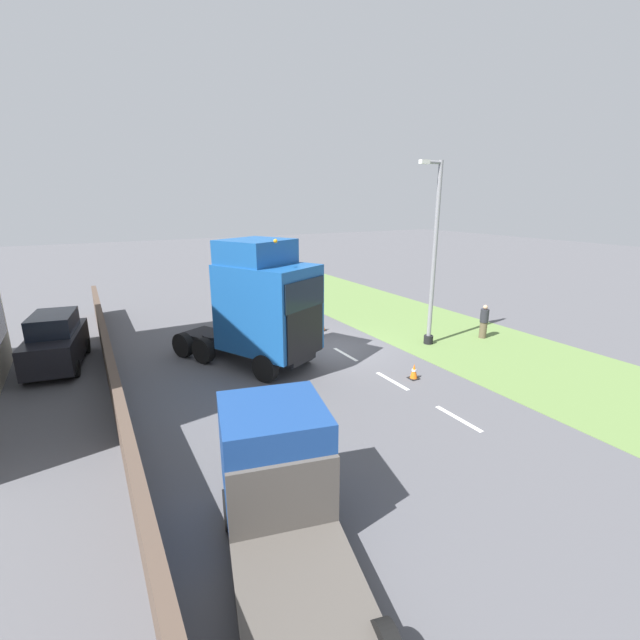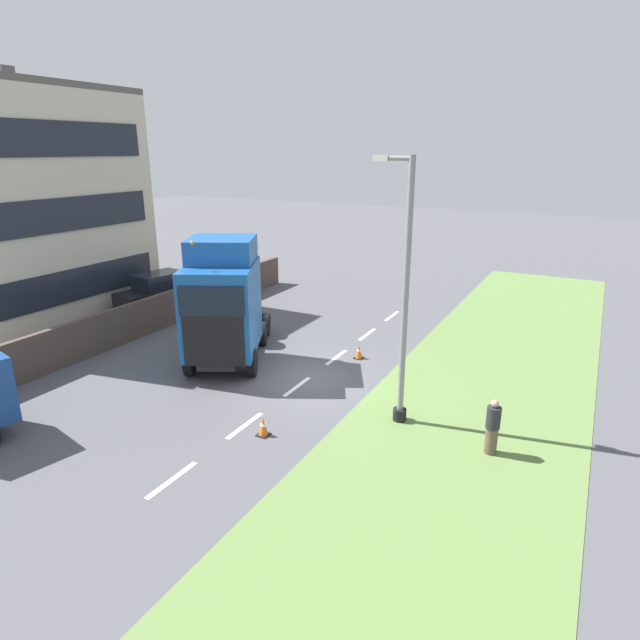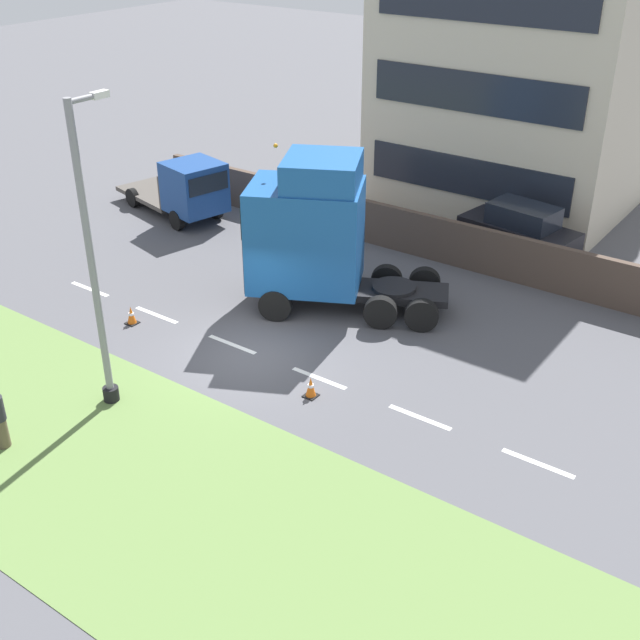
{
  "view_description": "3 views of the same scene",
  "coord_description": "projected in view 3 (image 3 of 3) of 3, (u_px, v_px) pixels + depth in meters",
  "views": [
    {
      "loc": [
        9.34,
        15.47,
        6.39
      ],
      "look_at": [
        0.52,
        -0.42,
        1.28
      ],
      "focal_mm": 24.0,
      "sensor_mm": 36.0,
      "label": 1
    },
    {
      "loc": [
        -8.9,
        15.98,
        8.12
      ],
      "look_at": [
        0.41,
        -1.63,
        1.73
      ],
      "focal_mm": 30.0,
      "sensor_mm": 36.0,
      "label": 2
    },
    {
      "loc": [
        -15.26,
        -13.29,
        12.07
      ],
      "look_at": [
        1.11,
        -1.53,
        1.11
      ],
      "focal_mm": 45.0,
      "sensor_mm": 36.0,
      "label": 3
    }
  ],
  "objects": [
    {
      "name": "boundary_wall",
      "position": [
        411.0,
        232.0,
        29.49
      ],
      "size": [
        0.25,
        24.0,
        1.65
      ],
      "color": "#4C3D33",
      "rests_on": "ground"
    },
    {
      "name": "lamp_post",
      "position": [
        95.0,
        277.0,
        19.65
      ],
      "size": [
        1.33,
        0.42,
        7.98
      ],
      "color": "black",
      "rests_on": "ground"
    },
    {
      "name": "ground_plane",
      "position": [
        255.0,
        353.0,
        23.46
      ],
      "size": [
        120.0,
        120.0,
        0.0
      ],
      "primitive_type": "plane",
      "color": "#515156",
      "rests_on": "ground"
    },
    {
      "name": "parked_car",
      "position": [
        519.0,
        234.0,
        28.81
      ],
      "size": [
        2.34,
        4.44,
        2.14
      ],
      "rotation": [
        0.0,
        0.0,
        -0.15
      ],
      "color": "black",
      "rests_on": "ground"
    },
    {
      "name": "lorry_cab",
      "position": [
        313.0,
        234.0,
        24.98
      ],
      "size": [
        5.03,
        6.54,
        5.12
      ],
      "rotation": [
        0.0,
        0.0,
        0.47
      ],
      "color": "black",
      "rests_on": "ground"
    },
    {
      "name": "flatbed_truck",
      "position": [
        188.0,
        189.0,
        32.14
      ],
      "size": [
        3.27,
        6.09,
        2.54
      ],
      "rotation": [
        0.0,
        0.0,
        2.91
      ],
      "color": "navy",
      "rests_on": "ground"
    },
    {
      "name": "traffic_cone_trailing",
      "position": [
        131.0,
        315.0,
        24.94
      ],
      "size": [
        0.36,
        0.36,
        0.58
      ],
      "color": "black",
      "rests_on": "ground"
    },
    {
      "name": "building_block",
      "position": [
        531.0,
        66.0,
        33.18
      ],
      "size": [
        10.5,
        9.9,
        12.07
      ],
      "color": "beige",
      "rests_on": "ground"
    },
    {
      "name": "grass_verge",
      "position": [
        95.0,
        458.0,
        19.18
      ],
      "size": [
        7.0,
        44.0,
        0.01
      ],
      "color": "#607F42",
      "rests_on": "ground"
    },
    {
      "name": "lane_markings",
      "position": [
        274.0,
        361.0,
        23.1
      ],
      "size": [
        0.16,
        17.8,
        0.0
      ],
      "color": "white",
      "rests_on": "ground"
    },
    {
      "name": "traffic_cone_lead",
      "position": [
        311.0,
        387.0,
        21.37
      ],
      "size": [
        0.36,
        0.36,
        0.58
      ],
      "color": "black",
      "rests_on": "ground"
    }
  ]
}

